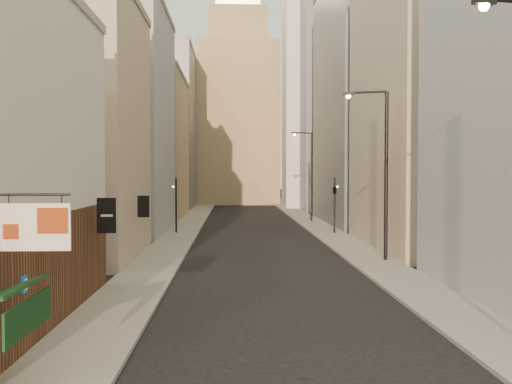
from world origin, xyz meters
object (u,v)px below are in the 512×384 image
Objects in this scene: traffic_light_right at (335,191)px; streetlamp_mid at (382,164)px; traffic_light_left at (176,195)px; white_tower at (310,88)px; clock_tower at (238,105)px; streetlamp_far at (310,171)px.

streetlamp_mid is at bearing 96.70° from traffic_light_right.
streetlamp_mid reaches higher than traffic_light_left.
streetlamp_mid is 2.07× the size of traffic_light_right.
white_tower is 41.68m from traffic_light_right.
clock_tower reaches higher than traffic_light_left.
clock_tower is 54.18m from traffic_light_left.
white_tower is 29.72m from streetlamp_far.
white_tower is (11.00, -14.00, 0.97)m from clock_tower.
traffic_light_right is (13.90, -0.89, 0.34)m from traffic_light_left.
clock_tower is 42.89m from streetlamp_far.
white_tower is 4.23× the size of streetlamp_far.
streetlamp_mid is 21.58m from traffic_light_left.
traffic_light_right is (7.96, -52.85, -13.81)m from clock_tower.
white_tower reaches higher than traffic_light_right.
clock_tower reaches higher than traffic_light_right.
streetlamp_far is at bearing -81.21° from traffic_light_right.
streetlamp_far is 1.96× the size of traffic_light_right.
streetlamp_mid is at bearing -112.60° from streetlamp_far.
streetlamp_mid is 15.50m from traffic_light_right.
traffic_light_left is (-13.98, 16.25, -2.43)m from streetlamp_mid.
streetlamp_mid is (8.04, -68.22, -11.71)m from clock_tower.
traffic_light_right is at bearing -111.44° from streetlamp_far.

